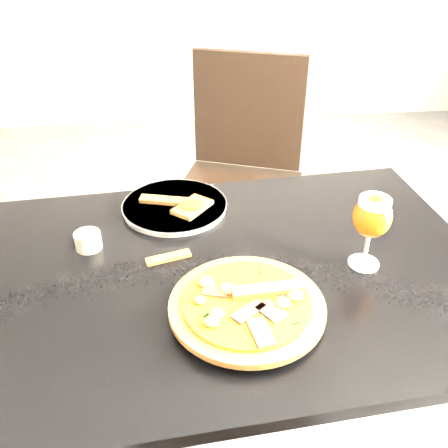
{
  "coord_description": "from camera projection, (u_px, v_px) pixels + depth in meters",
  "views": [
    {
      "loc": [
        0.21,
        -0.69,
        1.45
      ],
      "look_at": [
        0.3,
        0.25,
        0.83
      ],
      "focal_mm": 40.0,
      "sensor_mm": 36.0,
      "label": 1
    }
  ],
  "objects": [
    {
      "name": "dining_table",
      "position": [
        224.0,
        299.0,
        1.17
      ],
      "size": [
        1.26,
        0.89,
        0.75
      ],
      "rotation": [
        0.0,
        0.0,
        0.08
      ],
      "color": "black",
      "rests_on": "ground"
    },
    {
      "name": "chair_far",
      "position": [
        240.0,
        176.0,
        1.95
      ],
      "size": [
        0.58,
        0.58,
        0.98
      ],
      "rotation": [
        0.0,
        0.0,
        -0.34
      ],
      "color": "black",
      "rests_on": "ground"
    },
    {
      "name": "plate_main",
      "position": [
        247.0,
        310.0,
        1.0
      ],
      "size": [
        0.3,
        0.3,
        0.01
      ],
      "primitive_type": "cylinder",
      "rotation": [
        0.0,
        0.0,
        -0.14
      ],
      "color": "silver",
      "rests_on": "dining_table"
    },
    {
      "name": "pizza",
      "position": [
        248.0,
        304.0,
        0.99
      ],
      "size": [
        0.31,
        0.31,
        0.03
      ],
      "rotation": [
        0.0,
        0.0,
        -0.24
      ],
      "color": "brown",
      "rests_on": "plate_main"
    },
    {
      "name": "plate_second",
      "position": [
        175.0,
        206.0,
        1.34
      ],
      "size": [
        0.28,
        0.28,
        0.01
      ],
      "primitive_type": "cylinder",
      "rotation": [
        0.0,
        0.0,
        0.03
      ],
      "color": "silver",
      "rests_on": "dining_table"
    },
    {
      "name": "crust_scraps",
      "position": [
        183.0,
        204.0,
        1.32
      ],
      "size": [
        0.2,
        0.14,
        0.01
      ],
      "rotation": [
        0.0,
        0.0,
        0.18
      ],
      "color": "brown",
      "rests_on": "plate_second"
    },
    {
      "name": "loose_crust",
      "position": [
        168.0,
        257.0,
        1.15
      ],
      "size": [
        0.11,
        0.05,
        0.01
      ],
      "primitive_type": "cube",
      "rotation": [
        0.0,
        0.0,
        0.28
      ],
      "color": "brown",
      "rests_on": "dining_table"
    },
    {
      "name": "sauce_cup",
      "position": [
        88.0,
        240.0,
        1.18
      ],
      "size": [
        0.06,
        0.06,
        0.04
      ],
      "color": "silver",
      "rests_on": "dining_table"
    },
    {
      "name": "beer_glass",
      "position": [
        372.0,
        217.0,
        1.07
      ],
      "size": [
        0.08,
        0.08,
        0.18
      ],
      "color": "silver",
      "rests_on": "dining_table"
    }
  ]
}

